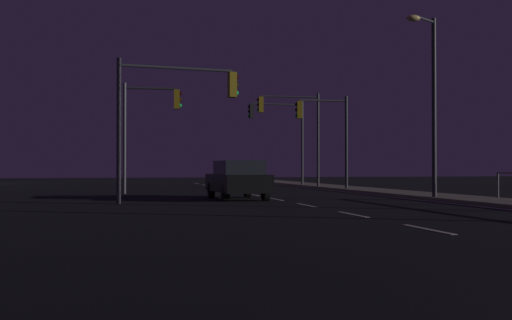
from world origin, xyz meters
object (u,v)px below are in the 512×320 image
object	(u,v)px
car	(238,179)
street_lamp_corner	(430,89)
traffic_light_near_left	(174,102)
traffic_light_far_right	(280,126)
traffic_light_mid_right	(149,117)
traffic_light_far_center	(293,121)
traffic_light_far_left	(324,124)

from	to	relation	value
car	street_lamp_corner	bearing A→B (deg)	-20.24
traffic_light_near_left	traffic_light_far_right	bearing A→B (deg)	62.41
traffic_light_mid_right	traffic_light_far_right	xyz separation A→B (m)	(9.24, 8.92, 0.36)
car	street_lamp_corner	world-z (taller)	street_lamp_corner
street_lamp_corner	traffic_light_near_left	bearing A→B (deg)	175.02
traffic_light_mid_right	traffic_light_far_right	world-z (taller)	traffic_light_far_right
traffic_light_far_center	traffic_light_far_left	bearing A→B (deg)	-82.00
car	traffic_light_mid_right	bearing A→B (deg)	118.17
traffic_light_far_left	traffic_light_mid_right	bearing A→B (deg)	-173.75
traffic_light_mid_right	car	bearing A→B (deg)	-61.83
car	traffic_light_far_right	xyz separation A→B (m)	(6.00, 14.97, 3.33)
street_lamp_corner	traffic_light_far_center	bearing A→B (deg)	95.88
traffic_light_far_left	traffic_light_far_center	distance (m)	4.13
traffic_light_far_right	traffic_light_mid_right	bearing A→B (deg)	-136.03
traffic_light_far_left	traffic_light_near_left	xyz separation A→B (m)	(-9.08, -8.88, 0.03)
car	traffic_light_near_left	distance (m)	4.37
traffic_light_near_left	street_lamp_corner	xyz separation A→B (m)	(9.93, -0.87, 0.68)
traffic_light_far_center	traffic_light_mid_right	size ratio (longest dim) A/B	1.05
car	traffic_light_far_center	size ratio (longest dim) A/B	0.77
car	traffic_light_far_right	size ratio (longest dim) A/B	0.78
traffic_light_mid_right	traffic_light_far_center	bearing A→B (deg)	29.57
traffic_light_near_left	traffic_light_far_center	xyz separation A→B (m)	(8.51, 12.94, 0.48)
traffic_light_near_left	traffic_light_mid_right	xyz separation A→B (m)	(-0.49, 7.83, 0.08)
car	traffic_light_far_left	xyz separation A→B (m)	(6.32, 7.10, 2.86)
traffic_light_far_left	street_lamp_corner	size ratio (longest dim) A/B	0.72
traffic_light_far_left	traffic_light_mid_right	world-z (taller)	traffic_light_mid_right
traffic_light_far_center	traffic_light_far_right	bearing A→B (deg)	86.32
street_lamp_corner	car	bearing A→B (deg)	159.76
car	traffic_light_near_left	size ratio (longest dim) A/B	0.86
car	traffic_light_far_right	distance (m)	16.47
car	traffic_light_far_center	bearing A→B (deg)	62.72
car	traffic_light_mid_right	size ratio (longest dim) A/B	0.81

